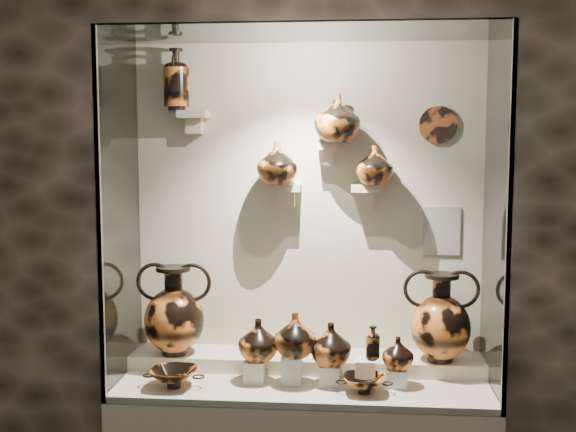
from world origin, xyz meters
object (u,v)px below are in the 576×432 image
Objects in this scene: ovoid_vase_b at (337,118)px; ovoid_vase_c at (374,165)px; kylix_left at (174,376)px; kylix_right at (364,383)px; amphora_right at (441,317)px; ovoid_vase_a at (277,163)px; amphora_left at (174,310)px; jug_a at (258,340)px; lekythos_small at (373,340)px; jug_b at (295,335)px; jug_e at (398,353)px; jug_c at (331,344)px; lekythos_tall at (176,76)px.

ovoid_vase_b is 0.28m from ovoid_vase_c.
kylix_left is 0.84m from kylix_right.
ovoid_vase_a is at bearing 155.07° from amphora_right.
amphora_left is 2.25× the size of jug_a.
amphora_right is 0.37m from lekythos_small.
ovoid_vase_a reaches higher than jug_b.
jug_e is 0.66× the size of ovoid_vase_b.
ovoid_vase_c is (0.95, 0.08, 0.69)m from amphora_left.
ovoid_vase_c is at bearing 43.14° from kylix_left.
ovoid_vase_b reaches higher than ovoid_vase_a.
lekythos_tall is (-0.75, 0.27, 1.22)m from jug_c.
ovoid_vase_b is at bearing 69.53° from jug_c.
lekythos_small reaches higher than kylix_right.
jug_b is at bearing -24.80° from lekythos_tall.
lekythos_tall is at bearing -170.38° from ovoid_vase_c.
jug_c is (0.16, 0.02, -0.04)m from jug_b.
jug_a is 0.99× the size of jug_c.
jug_b is 0.17m from jug_c.
jug_c is 0.88m from ovoid_vase_a.
kylix_right is at bearing 21.64° from kylix_left.
jug_e is at bearing -23.00° from ovoid_vase_a.
lekythos_tall reaches higher than ovoid_vase_b.
kylix_right is (0.48, -0.11, -0.15)m from jug_a.
jug_c is 0.71m from kylix_left.
jug_b is 1.16× the size of lekythos_small.
amphora_left is 2.34× the size of ovoid_vase_c.
ovoid_vase_a reaches higher than lekythos_small.
ovoid_vase_c is at bearing 36.24° from jug_c.
ovoid_vase_a is (0.43, 0.34, 0.94)m from kylix_left.
jug_b is at bearing 169.77° from jug_c.
jug_c is at bearing -42.03° from ovoid_vase_a.
kylix_left is 1.40m from lekythos_tall.
ovoid_vase_a is 0.46m from ovoid_vase_c.
lekythos_small is at bearing -27.33° from ovoid_vase_a.
amphora_left is 2.23× the size of jug_c.
amphora_right reaches higher than jug_c.
kylix_right is at bearing -4.00° from jug_b.
lekythos_small is at bearing 7.80° from amphora_left.
jug_b is at bearing -172.18° from lekythos_small.
lekythos_small reaches higher than kylix_left.
jug_c is at bearing 5.10° from amphora_left.
kylix_right is at bearing -82.06° from ovoid_vase_b.
amphora_right is at bearing -20.75° from ovoid_vase_b.
jug_b is 1.03× the size of jug_c.
jug_a is 1.31m from lekythos_tall.
ovoid_vase_b is at bearing -1.93° from lekythos_tall.
amphora_right is at bearing 34.33° from kylix_left.
jug_e is 1.66m from lekythos_tall.
ovoid_vase_c reaches higher than kylix_left.
jug_b is (0.17, -0.02, 0.03)m from jug_a.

